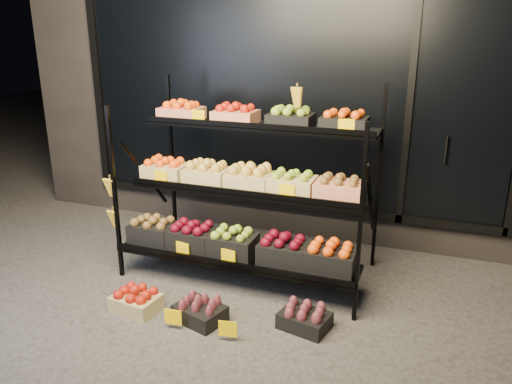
% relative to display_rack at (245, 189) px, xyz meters
% --- Properties ---
extents(ground, '(24.00, 24.00, 0.00)m').
position_rel_display_rack_xyz_m(ground, '(0.01, -0.60, -0.79)').
color(ground, '#514F4C').
rests_on(ground, ground).
extents(building, '(6.00, 2.08, 3.50)m').
position_rel_display_rack_xyz_m(building, '(0.01, 1.99, 0.96)').
color(building, '#2D2826').
rests_on(building, ground).
extents(display_rack, '(2.18, 1.02, 1.74)m').
position_rel_display_rack_xyz_m(display_rack, '(0.00, 0.00, 0.00)').
color(display_rack, black).
rests_on(display_rack, ground).
extents(tag_floor_a, '(0.13, 0.01, 0.12)m').
position_rel_display_rack_xyz_m(tag_floor_a, '(-0.17, -1.00, -0.73)').
color(tag_floor_a, '#FFC900').
rests_on(tag_floor_a, ground).
extents(tag_floor_b, '(0.13, 0.01, 0.12)m').
position_rel_display_rack_xyz_m(tag_floor_b, '(0.26, -1.00, -0.73)').
color(tag_floor_b, '#FFC900').
rests_on(tag_floor_b, ground).
extents(floor_crate_left, '(0.38, 0.30, 0.18)m').
position_rel_display_rack_xyz_m(floor_crate_left, '(-0.57, -0.87, -0.70)').
color(floor_crate_left, tan).
rests_on(floor_crate_left, ground).
extents(floor_crate_midleft, '(0.42, 0.35, 0.19)m').
position_rel_display_rack_xyz_m(floor_crate_midleft, '(-0.04, -0.83, -0.70)').
color(floor_crate_midleft, black).
rests_on(floor_crate_midleft, ground).
extents(floor_crate_right, '(0.39, 0.32, 0.18)m').
position_rel_display_rack_xyz_m(floor_crate_right, '(0.72, -0.65, -0.70)').
color(floor_crate_right, black).
rests_on(floor_crate_right, ground).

